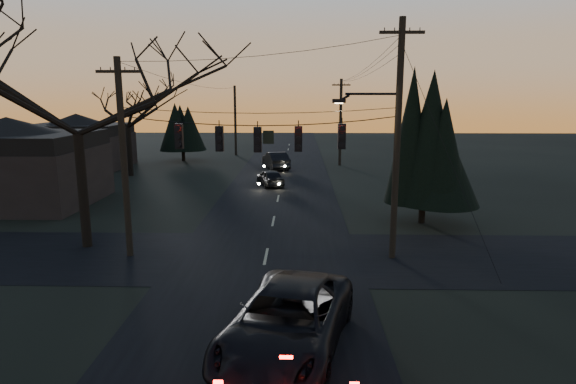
{
  "coord_description": "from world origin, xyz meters",
  "views": [
    {
      "loc": [
        1.44,
        -10.06,
        6.97
      ],
      "look_at": [
        0.98,
        9.23,
        3.06
      ],
      "focal_mm": 30.0,
      "sensor_mm": 36.0,
      "label": 1
    }
  ],
  "objects_px": {
    "suv_near": "(288,322)",
    "sedan_oncoming_b": "(276,161)",
    "sedan_oncoming_a": "(270,178)",
    "bare_tree_left": "(74,86)",
    "evergreen_right": "(426,146)",
    "utility_pole_left": "(130,256)",
    "utility_pole_far_l": "(236,155)",
    "utility_pole_right": "(392,258)",
    "utility_pole_far_r": "(340,165)"
  },
  "relations": [
    {
      "from": "utility_pole_left",
      "to": "sedan_oncoming_b",
      "type": "xyz_separation_m",
      "value": [
        5.2,
        25.4,
        0.81
      ]
    },
    {
      "from": "bare_tree_left",
      "to": "evergreen_right",
      "type": "distance_m",
      "value": 17.58
    },
    {
      "from": "utility_pole_far_l",
      "to": "utility_pole_left",
      "type": "bearing_deg",
      "value": -90.0
    },
    {
      "from": "bare_tree_left",
      "to": "sedan_oncoming_a",
      "type": "bearing_deg",
      "value": 63.67
    },
    {
      "from": "utility_pole_far_r",
      "to": "suv_near",
      "type": "xyz_separation_m",
      "value": [
        -4.36,
        -35.9,
        0.88
      ]
    },
    {
      "from": "utility_pole_far_l",
      "to": "sedan_oncoming_b",
      "type": "xyz_separation_m",
      "value": [
        5.2,
        -10.6,
        0.81
      ]
    },
    {
      "from": "utility_pole_far_r",
      "to": "suv_near",
      "type": "distance_m",
      "value": 36.17
    },
    {
      "from": "evergreen_right",
      "to": "utility_pole_right",
      "type": "bearing_deg",
      "value": -114.86
    },
    {
      "from": "utility_pole_far_r",
      "to": "utility_pole_far_l",
      "type": "bearing_deg",
      "value": 145.18
    },
    {
      "from": "bare_tree_left",
      "to": "sedan_oncoming_a",
      "type": "xyz_separation_m",
      "value": [
        7.66,
        15.47,
        -6.69
      ]
    },
    {
      "from": "bare_tree_left",
      "to": "sedan_oncoming_b",
      "type": "bearing_deg",
      "value": 72.4
    },
    {
      "from": "utility_pole_right",
      "to": "sedan_oncoming_a",
      "type": "height_order",
      "value": "utility_pole_right"
    },
    {
      "from": "utility_pole_far_r",
      "to": "utility_pole_right",
      "type": "bearing_deg",
      "value": -90.0
    },
    {
      "from": "bare_tree_left",
      "to": "sedan_oncoming_b",
      "type": "height_order",
      "value": "bare_tree_left"
    },
    {
      "from": "utility_pole_right",
      "to": "evergreen_right",
      "type": "xyz_separation_m",
      "value": [
        2.73,
        5.89,
        4.27
      ]
    },
    {
      "from": "utility_pole_far_r",
      "to": "sedan_oncoming_b",
      "type": "bearing_deg",
      "value": -157.58
    },
    {
      "from": "suv_near",
      "to": "utility_pole_far_l",
      "type": "bearing_deg",
      "value": 112.73
    },
    {
      "from": "utility_pole_far_l",
      "to": "evergreen_right",
      "type": "xyz_separation_m",
      "value": [
        14.23,
        -30.11,
        4.27
      ]
    },
    {
      "from": "utility_pole_far_r",
      "to": "sedan_oncoming_a",
      "type": "distance_m",
      "value": 12.93
    },
    {
      "from": "utility_pole_far_r",
      "to": "bare_tree_left",
      "type": "height_order",
      "value": "bare_tree_left"
    },
    {
      "from": "utility_pole_far_r",
      "to": "sedan_oncoming_a",
      "type": "relative_size",
      "value": 2.27
    },
    {
      "from": "sedan_oncoming_a",
      "to": "sedan_oncoming_b",
      "type": "height_order",
      "value": "sedan_oncoming_b"
    },
    {
      "from": "bare_tree_left",
      "to": "sedan_oncoming_a",
      "type": "distance_m",
      "value": 18.51
    },
    {
      "from": "sedan_oncoming_a",
      "to": "utility_pole_far_r",
      "type": "bearing_deg",
      "value": -137.49
    },
    {
      "from": "utility_pole_left",
      "to": "utility_pole_far_l",
      "type": "distance_m",
      "value": 36.0
    },
    {
      "from": "utility_pole_far_l",
      "to": "suv_near",
      "type": "xyz_separation_m",
      "value": [
        7.14,
        -43.9,
        0.88
      ]
    },
    {
      "from": "utility_pole_left",
      "to": "sedan_oncoming_b",
      "type": "distance_m",
      "value": 25.94
    },
    {
      "from": "utility_pole_left",
      "to": "sedan_oncoming_b",
      "type": "height_order",
      "value": "utility_pole_left"
    },
    {
      "from": "evergreen_right",
      "to": "utility_pole_far_r",
      "type": "bearing_deg",
      "value": 97.03
    },
    {
      "from": "utility_pole_right",
      "to": "utility_pole_far_r",
      "type": "xyz_separation_m",
      "value": [
        0.0,
        28.0,
        0.0
      ]
    },
    {
      "from": "suv_near",
      "to": "sedan_oncoming_b",
      "type": "bearing_deg",
      "value": 106.83
    },
    {
      "from": "sedan_oncoming_b",
      "to": "sedan_oncoming_a",
      "type": "bearing_deg",
      "value": 73.96
    },
    {
      "from": "utility_pole_far_l",
      "to": "evergreen_right",
      "type": "height_order",
      "value": "evergreen_right"
    },
    {
      "from": "utility_pole_far_r",
      "to": "sedan_oncoming_b",
      "type": "relative_size",
      "value": 1.73
    },
    {
      "from": "utility_pole_left",
      "to": "utility_pole_far_r",
      "type": "relative_size",
      "value": 1.0
    },
    {
      "from": "bare_tree_left",
      "to": "evergreen_right",
      "type": "bearing_deg",
      "value": 15.5
    },
    {
      "from": "suv_near",
      "to": "sedan_oncoming_b",
      "type": "relative_size",
      "value": 1.28
    },
    {
      "from": "utility_pole_far_l",
      "to": "bare_tree_left",
      "type": "height_order",
      "value": "bare_tree_left"
    },
    {
      "from": "evergreen_right",
      "to": "sedan_oncoming_a",
      "type": "bearing_deg",
      "value": 129.78
    },
    {
      "from": "sedan_oncoming_a",
      "to": "sedan_oncoming_b",
      "type": "distance_m",
      "value": 8.67
    },
    {
      "from": "evergreen_right",
      "to": "sedan_oncoming_b",
      "type": "relative_size",
      "value": 1.49
    },
    {
      "from": "utility_pole_right",
      "to": "suv_near",
      "type": "height_order",
      "value": "utility_pole_right"
    },
    {
      "from": "utility_pole_right",
      "to": "utility_pole_left",
      "type": "distance_m",
      "value": 11.5
    },
    {
      "from": "bare_tree_left",
      "to": "suv_near",
      "type": "relative_size",
      "value": 1.69
    },
    {
      "from": "utility_pole_far_r",
      "to": "utility_pole_far_l",
      "type": "height_order",
      "value": "utility_pole_far_r"
    },
    {
      "from": "utility_pole_left",
      "to": "sedan_oncoming_a",
      "type": "height_order",
      "value": "utility_pole_left"
    },
    {
      "from": "utility_pole_far_r",
      "to": "bare_tree_left",
      "type": "xyz_separation_m",
      "value": [
        -13.96,
        -26.74,
        7.33
      ]
    },
    {
      "from": "bare_tree_left",
      "to": "utility_pole_right",
      "type": "bearing_deg",
      "value": -5.16
    },
    {
      "from": "suv_near",
      "to": "sedan_oncoming_a",
      "type": "bearing_deg",
      "value": 108.0
    },
    {
      "from": "utility_pole_right",
      "to": "suv_near",
      "type": "bearing_deg",
      "value": -118.9
    }
  ]
}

